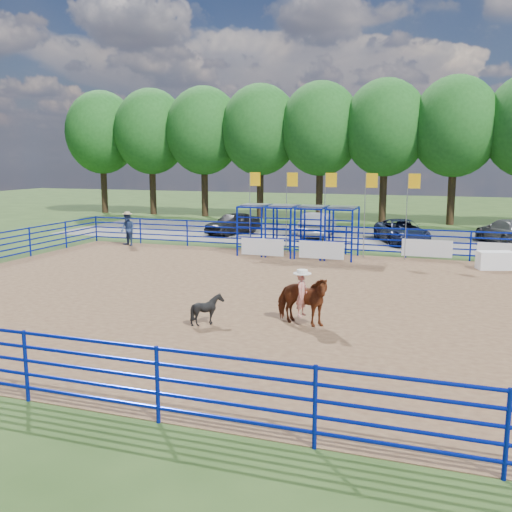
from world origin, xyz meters
name	(u,v)px	position (x,y,z in m)	size (l,w,h in m)	color
ground	(296,300)	(0.00, 0.00, 0.00)	(120.00, 120.00, 0.00)	#395622
arena_dirt	(296,299)	(0.00, 0.00, 0.01)	(30.00, 20.00, 0.02)	brown
gravel_strip	(365,237)	(0.00, 17.00, 0.01)	(40.00, 10.00, 0.01)	gray
announcer_table	(495,260)	(7.00, 8.17, 0.42)	(1.51, 0.71, 0.81)	white
horse_and_rider	(302,297)	(0.98, -2.99, 0.87)	(1.94, 1.20, 2.33)	brown
calf	(207,309)	(-1.69, -3.85, 0.48)	(0.75, 0.84, 0.93)	black
spectator_cowboy	(128,229)	(-12.22, 8.99, 0.97)	(1.11, 1.01, 1.90)	navy
car_a	(233,223)	(-8.49, 15.81, 0.72)	(1.69, 4.19, 1.43)	black
car_b	(318,225)	(-2.87, 16.23, 0.79)	(1.64, 4.71, 1.55)	gray
car_c	(402,231)	(2.36, 15.17, 0.69)	(2.26, 4.91, 1.36)	#161C38
car_d	(508,232)	(8.22, 16.58, 0.75)	(2.07, 5.09, 1.48)	#57575A
perimeter_fence	(296,279)	(0.00, 0.00, 0.75)	(30.10, 20.10, 1.50)	#071AAA
chute_assembly	(305,232)	(-1.90, 8.84, 1.26)	(19.32, 2.41, 4.20)	#071AAA
treeline	(386,123)	(0.00, 26.00, 7.53)	(56.40, 6.40, 11.24)	#3F2B19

